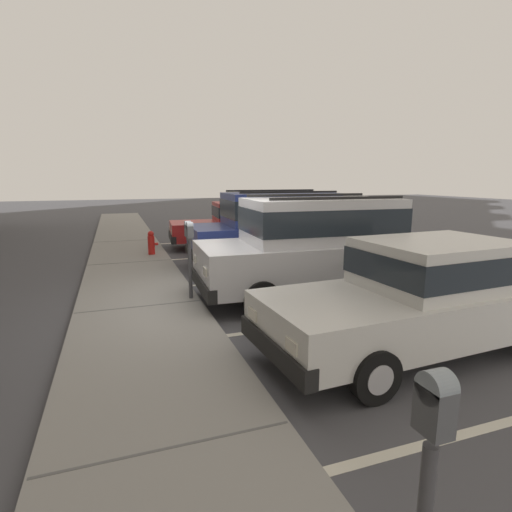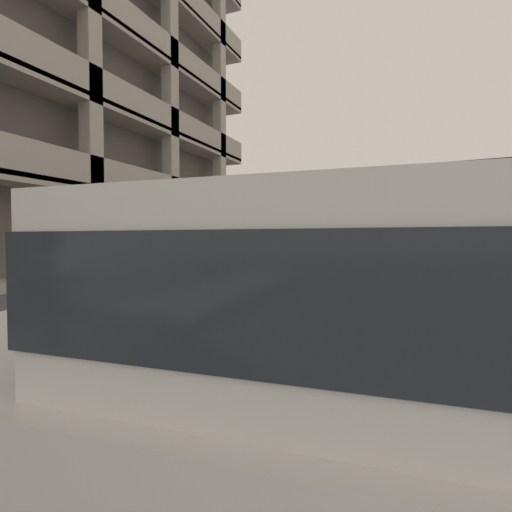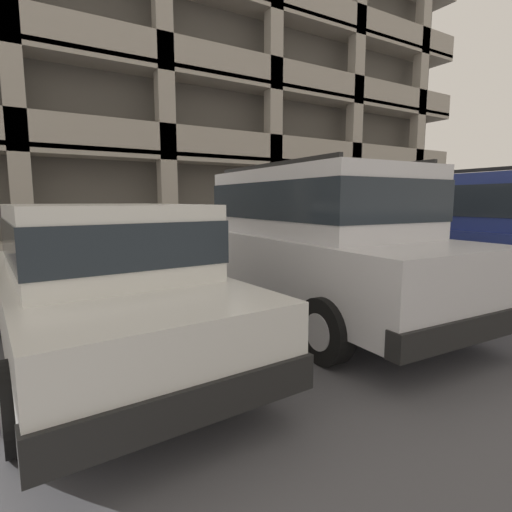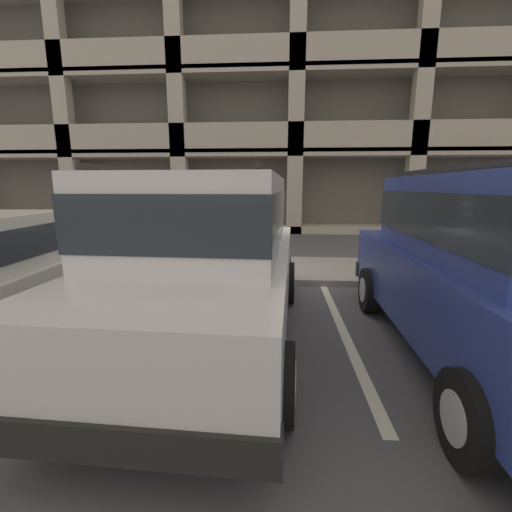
# 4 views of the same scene
# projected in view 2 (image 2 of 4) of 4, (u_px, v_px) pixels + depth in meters

# --- Properties ---
(ground_plane) EXTENTS (80.00, 80.00, 0.10)m
(ground_plane) POSITION_uv_depth(u_px,v_px,m) (203.00, 350.00, 5.24)
(ground_plane) COLOR #4C4C51
(sidewalk) EXTENTS (40.00, 2.20, 0.12)m
(sidewalk) POSITION_uv_depth(u_px,v_px,m) (125.00, 333.00, 5.74)
(sidewalk) COLOR gray
(sidewalk) RESTS_ON ground_plane
(parking_stall_lines) EXTENTS (12.29, 4.80, 0.01)m
(parking_stall_lines) POSITION_uv_depth(u_px,v_px,m) (333.00, 332.00, 6.09)
(parking_stall_lines) COLOR silver
(parking_stall_lines) RESTS_ON ground_plane
(silver_suv) EXTENTS (2.16, 4.85, 2.03)m
(silver_suv) POSITION_uv_depth(u_px,v_px,m) (372.00, 269.00, 4.23)
(silver_suv) COLOR silver
(silver_suv) RESTS_ON ground_plane
(red_sedan) EXTENTS (2.01, 4.57, 1.54)m
(red_sedan) POSITION_uv_depth(u_px,v_px,m) (325.00, 379.00, 1.64)
(red_sedan) COLOR silver
(red_sedan) RESTS_ON ground_plane
(dark_hatchback) EXTENTS (2.12, 4.83, 2.03)m
(dark_hatchback) POSITION_uv_depth(u_px,v_px,m) (418.00, 259.00, 6.87)
(dark_hatchback) COLOR navy
(dark_hatchback) RESTS_ON ground_plane
(blue_coupe) EXTENTS (2.09, 4.60, 1.54)m
(blue_coupe) POSITION_uv_depth(u_px,v_px,m) (413.00, 264.00, 9.92)
(blue_coupe) COLOR red
(blue_coupe) RESTS_ON ground_plane
(parking_meter_near) EXTENTS (0.35, 0.12, 1.46)m
(parking_meter_near) POSITION_uv_depth(u_px,v_px,m) (189.00, 254.00, 5.54)
(parking_meter_near) COLOR #47474C
(parking_meter_near) RESTS_ON sidewalk
(fire_hydrant) EXTENTS (0.30, 0.30, 0.70)m
(fire_hydrant) POSITION_uv_depth(u_px,v_px,m) (282.00, 278.00, 10.10)
(fire_hydrant) COLOR red
(fire_hydrant) RESTS_ON sidewalk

